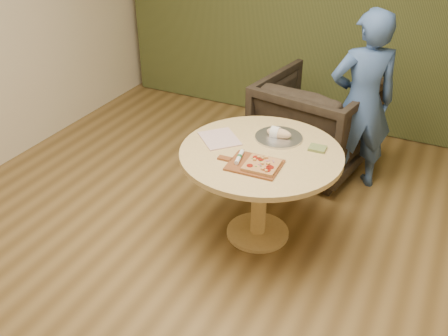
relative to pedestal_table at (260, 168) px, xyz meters
name	(u,v)px	position (x,y,z in m)	size (l,w,h in m)	color
room_shell	(192,96)	(-0.16, -0.68, 0.79)	(5.04, 6.04, 2.84)	brown
pedestal_table	(260,168)	(0.00, 0.00, 0.00)	(1.18, 1.18, 0.75)	tan
pizza_paddle	(253,165)	(0.03, -0.21, 0.15)	(0.45, 0.30, 0.01)	brown
flatbread_pizza	(262,165)	(0.10, -0.22, 0.17)	(0.23, 0.23, 0.04)	#BF874A
cutlery_roll	(239,157)	(-0.08, -0.19, 0.17)	(0.06, 0.20, 0.03)	silver
newspaper	(220,139)	(-0.35, 0.03, 0.15)	(0.30, 0.25, 0.01)	white
serving_tray	(279,137)	(0.04, 0.24, 0.15)	(0.36, 0.36, 0.02)	silver
bread_roll	(278,133)	(0.03, 0.24, 0.18)	(0.19, 0.09, 0.09)	#DFBA88
green_packet	(317,148)	(0.35, 0.20, 0.15)	(0.12, 0.10, 0.02)	#53652D
armchair	(315,119)	(0.04, 1.23, -0.13)	(0.94, 0.88, 0.97)	black
person_standing	(362,103)	(0.47, 1.06, 0.18)	(0.58, 0.38, 1.58)	#355186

